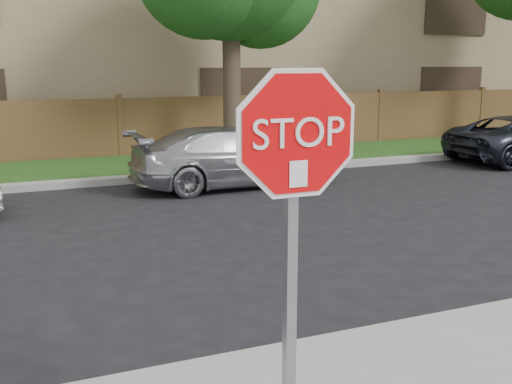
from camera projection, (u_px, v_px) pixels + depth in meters
name	position (u px, v px, depth m)	size (l,w,h in m)	color
ground	(336.00, 342.00, 5.54)	(90.00, 90.00, 0.00)	black
far_curb	(148.00, 178.00, 12.90)	(70.00, 0.30, 0.15)	gray
grass_strip	(133.00, 167.00, 14.39)	(70.00, 3.00, 0.12)	#1E4714
fence	(120.00, 129.00, 15.68)	(70.00, 0.12, 1.60)	brown
apartment_building	(88.00, 31.00, 20.16)	(35.20, 9.20, 7.20)	#977E5E
stop_sign	(295.00, 190.00, 3.38)	(1.01, 0.13, 2.55)	gray
sedan_right	(233.00, 156.00, 12.35)	(1.72, 4.24, 1.23)	#A6A7AD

